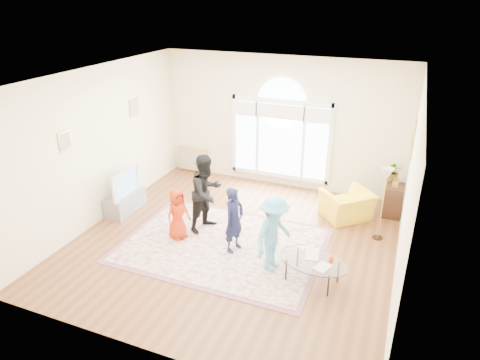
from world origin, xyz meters
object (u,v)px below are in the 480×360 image
at_px(area_rug, 223,245).
at_px(armchair, 347,205).
at_px(tv_console, 125,202).
at_px(coffee_table, 313,261).
at_px(television, 123,182).

relative_size(area_rug, armchair, 3.70).
relative_size(tv_console, coffee_table, 0.76).
height_order(area_rug, television, television).
distance_m(area_rug, television, 2.73).
bearing_deg(tv_console, television, 0.00).
relative_size(coffee_table, armchair, 1.35).
height_order(tv_console, television, television).
height_order(television, coffee_table, television).
bearing_deg(television, tv_console, 180.00).
xyz_separation_m(tv_console, television, (0.01, 0.00, 0.49)).
bearing_deg(coffee_table, armchair, 96.96).
relative_size(area_rug, coffee_table, 2.73).
bearing_deg(coffee_table, area_rug, 177.53).
relative_size(television, coffee_table, 0.75).
bearing_deg(tv_console, coffee_table, -12.11).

